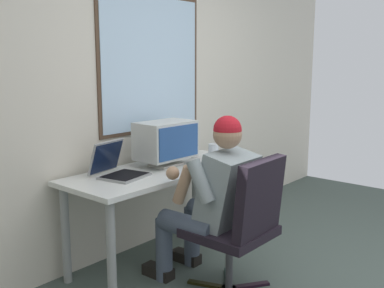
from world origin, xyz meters
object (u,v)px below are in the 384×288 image
at_px(desk, 161,181).
at_px(person_seated, 211,198).
at_px(laptop, 116,167).
at_px(crt_monitor, 166,140).
at_px(wine_glass, 213,149).
at_px(desk_speaker, 191,147).
at_px(office_chair, 244,219).

bearing_deg(desk, person_seated, -95.87).
bearing_deg(laptop, person_seated, -62.65).
xyz_separation_m(crt_monitor, laptop, (-0.47, 0.04, -0.14)).
distance_m(person_seated, wine_glass, 0.72).
distance_m(laptop, wine_glass, 0.89).
bearing_deg(desk_speaker, crt_monitor, -169.82).
height_order(person_seated, desk_speaker, person_seated).
distance_m(office_chair, person_seated, 0.28).
xyz_separation_m(laptop, wine_glass, (0.87, -0.20, 0.03)).
distance_m(desk, crt_monitor, 0.32).
bearing_deg(laptop, desk, -11.44).
relative_size(office_chair, person_seated, 0.79).
height_order(office_chair, laptop, laptop).
bearing_deg(desk, desk_speaker, 12.55).
distance_m(crt_monitor, wine_glass, 0.44).
bearing_deg(wine_glass, desk_speaker, 92.55).
bearing_deg(person_seated, laptop, 117.35).
xyz_separation_m(crt_monitor, desk_speaker, (0.38, 0.07, -0.11)).
height_order(desk, desk_speaker, desk_speaker).
relative_size(desk, laptop, 3.95).
bearing_deg(wine_glass, person_seated, -143.14).
xyz_separation_m(person_seated, laptop, (-0.32, 0.61, 0.18)).
bearing_deg(wine_glass, laptop, 166.80).
height_order(office_chair, person_seated, person_seated).
bearing_deg(crt_monitor, wine_glass, -23.00).
bearing_deg(office_chair, desk, 86.67).
relative_size(office_chair, desk_speaker, 5.58).
xyz_separation_m(desk, wine_glass, (0.49, -0.13, 0.20)).
relative_size(desk, wine_glass, 11.13).
relative_size(desk, person_seated, 1.28).
xyz_separation_m(person_seated, wine_glass, (0.55, 0.41, 0.21)).
height_order(laptop, wine_glass, laptop).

